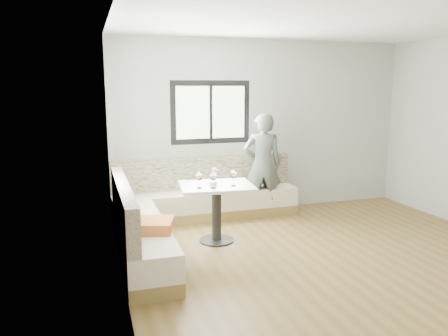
# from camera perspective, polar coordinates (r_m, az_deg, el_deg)

# --- Properties ---
(room) EXTENTS (5.01, 5.01, 2.81)m
(room) POSITION_cam_1_polar(r_m,az_deg,el_deg) (5.11, 14.74, 3.06)
(room) COLOR brown
(room) RESTS_ON ground
(banquette) EXTENTS (2.90, 2.80, 0.95)m
(banquette) POSITION_cam_1_polar(r_m,az_deg,el_deg) (6.19, -5.66, -5.59)
(banquette) COLOR olive
(banquette) RESTS_ON ground
(table) EXTENTS (1.02, 0.84, 0.78)m
(table) POSITION_cam_1_polar(r_m,az_deg,el_deg) (5.80, -0.99, -4.08)
(table) COLOR black
(table) RESTS_ON ground
(person) EXTENTS (0.68, 0.54, 1.65)m
(person) POSITION_cam_1_polar(r_m,az_deg,el_deg) (6.96, 5.06, 0.40)
(person) COLOR #4A514D
(person) RESTS_ON ground
(olive_ramekin) EXTENTS (0.11, 0.11, 0.04)m
(olive_ramekin) POSITION_cam_1_polar(r_m,az_deg,el_deg) (5.75, -1.46, -1.97)
(olive_ramekin) COLOR white
(olive_ramekin) RESTS_ON table
(wine_glass_a) EXTENTS (0.10, 0.10, 0.21)m
(wine_glass_a) POSITION_cam_1_polar(r_m,az_deg,el_deg) (5.53, -3.28, -1.15)
(wine_glass_a) COLOR white
(wine_glass_a) RESTS_ON table
(wine_glass_b) EXTENTS (0.10, 0.10, 0.21)m
(wine_glass_b) POSITION_cam_1_polar(r_m,az_deg,el_deg) (5.52, -1.40, -1.15)
(wine_glass_b) COLOR white
(wine_glass_b) RESTS_ON table
(wine_glass_c) EXTENTS (0.10, 0.10, 0.21)m
(wine_glass_c) POSITION_cam_1_polar(r_m,az_deg,el_deg) (5.65, 1.23, -0.88)
(wine_glass_c) COLOR white
(wine_glass_c) RESTS_ON table
(wine_glass_d) EXTENTS (0.10, 0.10, 0.21)m
(wine_glass_d) POSITION_cam_1_polar(r_m,az_deg,el_deg) (5.82, -1.23, -0.54)
(wine_glass_d) COLOR white
(wine_glass_d) RESTS_ON table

